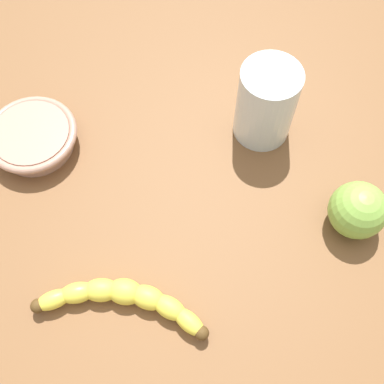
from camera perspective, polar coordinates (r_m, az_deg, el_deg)
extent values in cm
cube|color=brown|center=(70.62, -0.81, -2.11)|extent=(120.00, 120.00, 3.00)
ellipsoid|color=yellow|center=(62.30, -0.36, -15.15)|extent=(5.11, 3.61, 2.38)
ellipsoid|color=yellow|center=(62.75, -2.71, -13.55)|extent=(5.35, 4.53, 2.71)
ellipsoid|color=yellow|center=(63.24, -5.27, -12.36)|extent=(5.52, 5.24, 3.05)
ellipsoid|color=yellow|center=(63.77, -7.96, -11.63)|extent=(5.61, 5.71, 3.39)
ellipsoid|color=yellow|center=(64.31, -10.72, -11.36)|extent=(5.01, 5.53, 3.05)
ellipsoid|color=yellow|center=(64.85, -13.45, -11.55)|extent=(4.18, 5.28, 2.71)
ellipsoid|color=yellow|center=(65.36, -16.10, -12.18)|extent=(3.17, 4.97, 2.38)
sphere|color=#513819|center=(62.06, 1.16, -16.38)|extent=(1.87, 1.87, 1.87)
sphere|color=#513819|center=(65.73, -17.84, -12.74)|extent=(1.87, 1.87, 1.87)
cylinder|color=silver|center=(71.50, 8.77, 10.33)|extent=(8.69, 8.69, 12.69)
cylinder|color=#A6D595|center=(71.98, 8.70, 10.04)|extent=(8.19, 8.19, 10.98)
cylinder|color=tan|center=(76.45, -18.27, 6.04)|extent=(11.39, 11.39, 3.63)
torus|color=tan|center=(75.48, -18.53, 6.54)|extent=(13.58, 13.58, 1.20)
sphere|color=#84B747|center=(68.33, 19.05, -2.05)|extent=(7.90, 7.90, 7.90)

